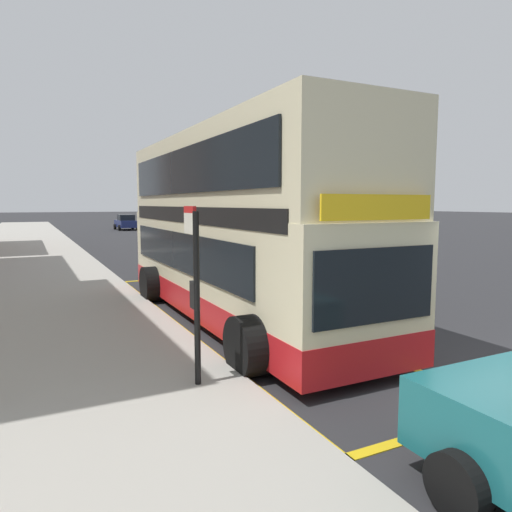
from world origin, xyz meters
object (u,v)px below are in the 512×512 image
object	(u,v)px
parked_car_white_kerbside	(151,222)
parked_car_black_far	(297,244)
bus_stop_sign	(195,279)
double_decker_bus	(234,233)
parked_car_navy_ahead	(126,222)

from	to	relation	value
parked_car_white_kerbside	parked_car_black_far	bearing A→B (deg)	-90.80
parked_car_white_kerbside	parked_car_black_far	xyz separation A→B (m)	(0.00, -29.68, 0.00)
bus_stop_sign	parked_car_white_kerbside	size ratio (longest dim) A/B	0.62
parked_car_white_kerbside	double_decker_bus	bearing A→B (deg)	-101.59
double_decker_bus	parked_car_navy_ahead	bearing A→B (deg)	82.79
bus_stop_sign	parked_car_white_kerbside	world-z (taller)	bus_stop_sign
double_decker_bus	parked_car_white_kerbside	bearing A→B (deg)	79.21
double_decker_bus	parked_car_black_far	size ratio (longest dim) A/B	2.41
double_decker_bus	bus_stop_sign	distance (m)	4.47
double_decker_bus	bus_stop_sign	size ratio (longest dim) A/B	3.90
double_decker_bus	parked_car_white_kerbside	xyz separation A→B (m)	(7.40, 38.84, -1.26)
bus_stop_sign	double_decker_bus	bearing A→B (deg)	58.95
parked_car_navy_ahead	parked_car_white_kerbside	bearing A→B (deg)	152.42
bus_stop_sign	parked_car_navy_ahead	xyz separation A→B (m)	(7.35, 43.80, -0.88)
double_decker_bus	parked_car_black_far	xyz separation A→B (m)	(7.40, 9.16, -1.26)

